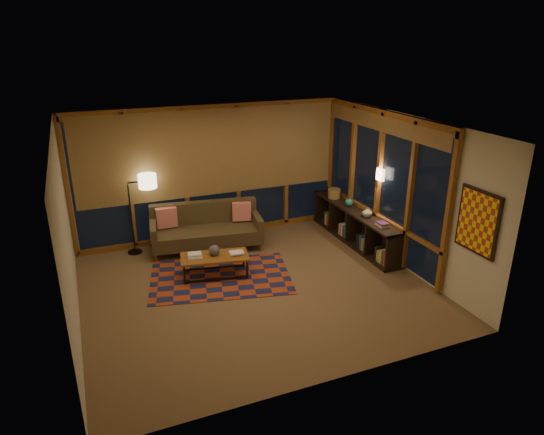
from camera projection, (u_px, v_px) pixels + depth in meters
name	position (u px, v px, depth m)	size (l,w,h in m)	color
floor	(256.00, 288.00, 8.07)	(5.50, 5.00, 0.01)	#836043
ceiling	(253.00, 126.00, 7.10)	(5.50, 5.00, 0.01)	beige
walls	(255.00, 212.00, 7.58)	(5.51, 5.01, 2.70)	beige
window_wall_back	(212.00, 173.00, 9.68)	(5.30, 0.16, 2.60)	brown
window_wall_right	(378.00, 183.00, 9.05)	(0.16, 3.70, 2.60)	brown
wall_art	(477.00, 222.00, 6.91)	(0.06, 0.74, 0.94)	red
wall_sconce	(380.00, 175.00, 8.83)	(0.12, 0.18, 0.22)	#FFEABB
sofa	(206.00, 228.00, 9.38)	(2.09, 0.85, 0.86)	brown
pillow_left	(167.00, 219.00, 9.31)	(0.39, 0.13, 0.39)	red
pillow_right	(242.00, 213.00, 9.63)	(0.37, 0.12, 0.37)	red
area_rug	(221.00, 277.00, 8.40)	(2.38, 1.59, 0.01)	#AD3D19
coffee_table	(215.00, 266.00, 8.39)	(1.16, 0.53, 0.39)	brown
book_stack_a	(195.00, 255.00, 8.27)	(0.22, 0.18, 0.07)	white
book_stack_b	(237.00, 253.00, 8.39)	(0.23, 0.19, 0.05)	white
ceramic_pot	(214.00, 250.00, 8.32)	(0.19, 0.19, 0.19)	#2A2A31
floor_lamp	(131.00, 215.00, 9.08)	(0.51, 0.34, 1.54)	black
bookshelf	(354.00, 226.00, 9.69)	(0.40, 2.77, 0.69)	black
basket	(334.00, 193.00, 10.24)	(0.26, 0.26, 0.20)	#A47C47
teal_bowl	(349.00, 202.00, 9.75)	(0.16, 0.16, 0.16)	#297C73
vase	(367.00, 212.00, 9.18)	(0.19, 0.19, 0.20)	tan
shelf_book_stack	(382.00, 224.00, 8.76)	(0.19, 0.27, 0.08)	white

